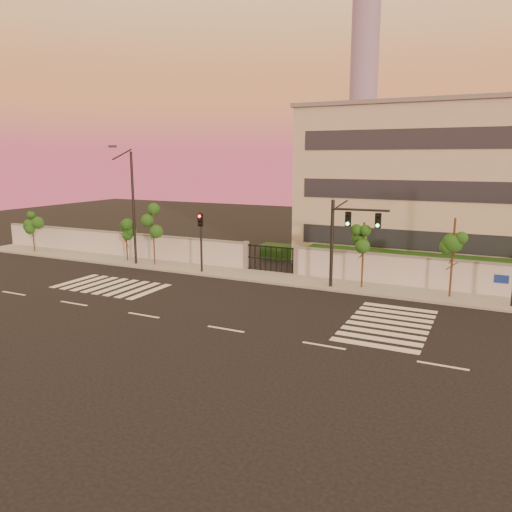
# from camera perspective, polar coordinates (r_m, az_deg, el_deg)

# --- Properties ---
(ground) EXTENTS (120.00, 120.00, 0.00)m
(ground) POSITION_cam_1_polar(r_m,az_deg,el_deg) (24.63, -3.48, -8.35)
(ground) COLOR black
(ground) RESTS_ON ground
(sidewalk) EXTENTS (60.00, 3.00, 0.15)m
(sidewalk) POSITION_cam_1_polar(r_m,az_deg,el_deg) (33.76, 5.30, -2.86)
(sidewalk) COLOR gray
(sidewalk) RESTS_ON ground
(perimeter_wall) EXTENTS (60.00, 0.36, 2.20)m
(perimeter_wall) POSITION_cam_1_polar(r_m,az_deg,el_deg) (34.88, 6.36, -0.75)
(perimeter_wall) COLOR #B7BABF
(perimeter_wall) RESTS_ON ground
(hedge_row) EXTENTS (41.00, 4.25, 1.80)m
(hedge_row) POSITION_cam_1_polar(r_m,az_deg,el_deg) (37.16, 9.32, -0.49)
(hedge_row) COLOR #11340F
(hedge_row) RESTS_ON ground
(institutional_building) EXTENTS (24.40, 12.40, 12.25)m
(institutional_building) POSITION_cam_1_polar(r_m,az_deg,el_deg) (42.31, 22.77, 7.49)
(institutional_building) COLOR #B5AD99
(institutional_building) RESTS_ON ground
(distant_skyscraper) EXTENTS (16.00, 16.00, 118.00)m
(distant_skyscraper) POSITION_cam_1_polar(r_m,az_deg,el_deg) (314.42, 12.28, 20.73)
(distant_skyscraper) COLOR slate
(distant_skyscraper) RESTS_ON ground
(road_markings) EXTENTS (57.00, 7.62, 0.02)m
(road_markings) POSITION_cam_1_polar(r_m,az_deg,el_deg) (28.48, -2.54, -5.61)
(road_markings) COLOR silver
(road_markings) RESTS_ON ground
(street_tree_a) EXTENTS (1.31, 1.04, 3.71)m
(street_tree_a) POSITION_cam_1_polar(r_m,az_deg,el_deg) (47.69, -24.19, 3.56)
(street_tree_a) COLOR #382314
(street_tree_a) RESTS_ON ground
(street_tree_b) EXTENTS (1.35, 1.08, 3.50)m
(street_tree_b) POSITION_cam_1_polar(r_m,az_deg,el_deg) (40.88, -14.60, 2.85)
(street_tree_b) COLOR #382314
(street_tree_b) RESTS_ON ground
(street_tree_c) EXTENTS (1.31, 1.04, 4.73)m
(street_tree_c) POSITION_cam_1_polar(r_m,az_deg,el_deg) (38.79, -11.64, 3.89)
(street_tree_c) COLOR #382314
(street_tree_c) RESTS_ON ground
(street_tree_d) EXTENTS (1.44, 1.15, 4.29)m
(street_tree_d) POSITION_cam_1_polar(r_m,az_deg,el_deg) (31.87, 12.23, 1.75)
(street_tree_d) COLOR #382314
(street_tree_d) RESTS_ON ground
(street_tree_e) EXTENTS (1.55, 1.23, 4.83)m
(street_tree_e) POSITION_cam_1_polar(r_m,az_deg,el_deg) (31.13, 21.71, 1.74)
(street_tree_e) COLOR #382314
(street_tree_e) RESTS_ON ground
(traffic_signal_main) EXTENTS (3.59, 0.44, 5.68)m
(traffic_signal_main) POSITION_cam_1_polar(r_m,az_deg,el_deg) (31.44, 9.93, 2.51)
(traffic_signal_main) COLOR black
(traffic_signal_main) RESTS_ON ground
(traffic_signal_secondary) EXTENTS (0.35, 0.34, 4.50)m
(traffic_signal_secondary) POSITION_cam_1_polar(r_m,az_deg,el_deg) (35.76, -6.32, 2.45)
(traffic_signal_secondary) COLOR black
(traffic_signal_secondary) RESTS_ON ground
(streetlight_west) EXTENTS (0.54, 2.19, 9.11)m
(streetlight_west) POSITION_cam_1_polar(r_m,az_deg,el_deg) (39.15, -14.03, 5.98)
(streetlight_west) COLOR black
(streetlight_west) RESTS_ON ground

